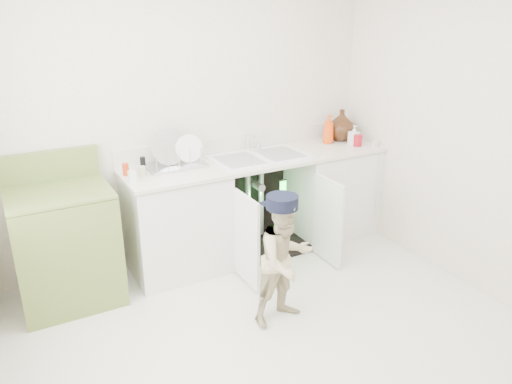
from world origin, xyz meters
TOP-DOWN VIEW (x-y plane):
  - ground at (0.00, 0.00)m, footprint 3.50×3.50m
  - room_shell at (0.00, 0.00)m, footprint 6.00×5.50m
  - counter_run at (0.57, 1.21)m, footprint 2.44×1.02m
  - avocado_stove at (-1.15, 1.18)m, footprint 0.73×0.65m
  - repair_worker at (0.17, 0.14)m, footprint 0.70×0.93m

SIDE VIEW (x-z plane):
  - ground at x=0.00m, z-range 0.00..0.00m
  - avocado_stove at x=-1.15m, z-range -0.10..1.03m
  - counter_run at x=0.57m, z-range -0.13..1.07m
  - repair_worker at x=0.17m, z-range 0.01..0.97m
  - room_shell at x=0.00m, z-range 0.62..1.88m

